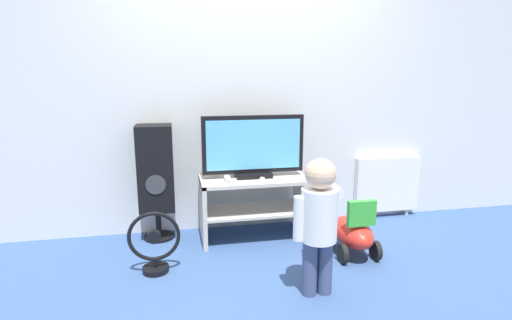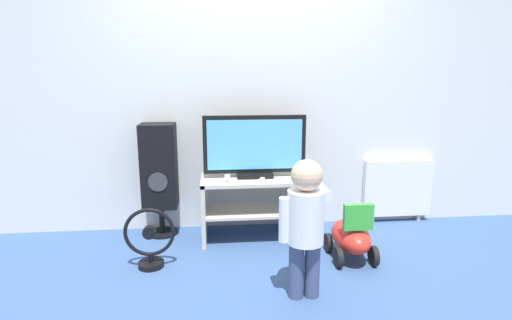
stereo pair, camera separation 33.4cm
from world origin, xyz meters
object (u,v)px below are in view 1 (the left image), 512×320
object	(u,v)px
game_console	(228,180)
speaker_tower	(156,170)
radiator	(387,184)
floor_fan	(154,245)
remote_secondary	(262,180)
ride_on_toy	(353,232)
remote_primary	(300,179)
child	(319,215)
television	(253,147)

from	to	relation	value
game_console	speaker_tower	distance (m)	0.64
radiator	floor_fan	bearing A→B (deg)	-161.59
remote_secondary	ride_on_toy	world-z (taller)	remote_secondary
remote_primary	remote_secondary	world-z (taller)	same
floor_fan	ride_on_toy	bearing A→B (deg)	-0.69
speaker_tower	game_console	bearing A→B (deg)	-22.13
child	ride_on_toy	bearing A→B (deg)	45.55
ride_on_toy	radiator	size ratio (longest dim) A/B	0.74
speaker_tower	radiator	world-z (taller)	speaker_tower
floor_fan	radiator	bearing A→B (deg)	18.41
child	floor_fan	distance (m)	1.22
ride_on_toy	radiator	world-z (taller)	radiator
game_console	child	size ratio (longest dim) A/B	0.17
television	ride_on_toy	bearing A→B (deg)	-37.78
remote_primary	speaker_tower	xyz separation A→B (m)	(-1.20, 0.31, 0.06)
game_console	child	world-z (taller)	child
floor_fan	remote_primary	bearing A→B (deg)	15.34
radiator	game_console	bearing A→B (deg)	-168.08
child	speaker_tower	world-z (taller)	speaker_tower
remote_primary	television	bearing A→B (deg)	152.18
game_console	ride_on_toy	world-z (taller)	game_console
remote_secondary	radiator	xyz separation A→B (m)	(1.39, 0.40, -0.22)
remote_primary	ride_on_toy	bearing A→B (deg)	-46.38
speaker_tower	ride_on_toy	world-z (taller)	speaker_tower
television	radiator	distance (m)	1.52
television	floor_fan	bearing A→B (deg)	-147.89
game_console	child	bearing A→B (deg)	-62.96
remote_primary	child	world-z (taller)	child
child	floor_fan	world-z (taller)	child
television	remote_primary	distance (m)	0.49
game_console	ride_on_toy	bearing A→B (deg)	-23.96
television	speaker_tower	xyz separation A→B (m)	(-0.83, 0.12, -0.19)
television	remote_primary	size ratio (longest dim) A/B	6.59
television	speaker_tower	size ratio (longest dim) A/B	0.88
television	floor_fan	xyz separation A→B (m)	(-0.84, -0.53, -0.60)
television	remote_secondary	xyz separation A→B (m)	(0.04, -0.17, -0.25)
speaker_tower	ride_on_toy	distance (m)	1.73
remote_secondary	child	size ratio (longest dim) A/B	0.15
television	remote_primary	xyz separation A→B (m)	(0.37, -0.19, -0.25)
remote_secondary	game_console	bearing A→B (deg)	170.78
child	television	bearing A→B (deg)	102.10
remote_primary	child	size ratio (longest dim) A/B	0.15
remote_primary	speaker_tower	bearing A→B (deg)	165.53
speaker_tower	remote_secondary	bearing A→B (deg)	-18.16
remote_secondary	ride_on_toy	size ratio (longest dim) A/B	0.27
remote_secondary	television	bearing A→B (deg)	102.38
child	radiator	xyz separation A→B (m)	(1.20, 1.26, -0.20)
remote_secondary	speaker_tower	distance (m)	0.92
television	ride_on_toy	distance (m)	1.09
remote_secondary	speaker_tower	xyz separation A→B (m)	(-0.87, 0.29, 0.06)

